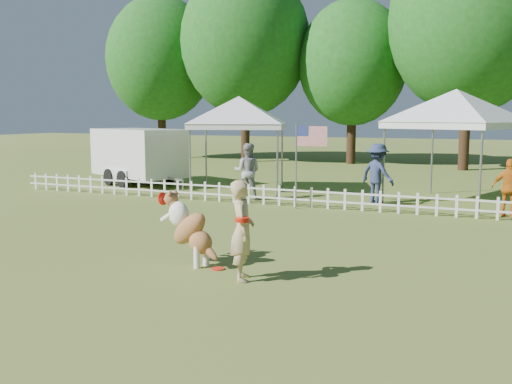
% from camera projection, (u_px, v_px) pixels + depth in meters
% --- Properties ---
extents(ground, '(120.00, 120.00, 0.00)m').
position_uv_depth(ground, '(202.00, 266.00, 10.12)').
color(ground, '#415B1C').
rests_on(ground, ground).
extents(picket_fence, '(22.00, 0.08, 0.60)m').
position_uv_depth(picket_fence, '(320.00, 198.00, 16.44)').
color(picket_fence, silver).
rests_on(picket_fence, ground).
extents(handler, '(0.61, 0.71, 1.64)m').
position_uv_depth(handler, '(242.00, 230.00, 9.20)').
color(handler, tan).
rests_on(handler, ground).
extents(dog, '(1.32, 0.74, 1.30)m').
position_uv_depth(dog, '(190.00, 229.00, 10.19)').
color(dog, brown).
rests_on(dog, ground).
extents(frisbee_on_turf, '(0.30, 0.30, 0.02)m').
position_uv_depth(frisbee_on_turf, '(218.00, 269.00, 9.94)').
color(frisbee_on_turf, red).
rests_on(frisbee_on_turf, ground).
extents(canopy_tent_left, '(3.97, 3.97, 3.26)m').
position_uv_depth(canopy_tent_left, '(239.00, 145.00, 20.10)').
color(canopy_tent_left, silver).
rests_on(canopy_tent_left, ground).
extents(canopy_tent_right, '(4.24, 4.24, 3.38)m').
position_uv_depth(canopy_tent_right, '(454.00, 148.00, 17.30)').
color(canopy_tent_right, silver).
rests_on(canopy_tent_right, ground).
extents(cargo_trailer, '(5.46, 3.99, 2.20)m').
position_uv_depth(cargo_trailer, '(139.00, 156.00, 22.11)').
color(cargo_trailer, silver).
rests_on(cargo_trailer, ground).
extents(flag_pole, '(0.93, 0.27, 2.42)m').
position_uv_depth(flag_pole, '(296.00, 167.00, 16.26)').
color(flag_pole, gray).
rests_on(flag_pole, ground).
extents(spectator_a, '(1.01, 0.86, 1.80)m').
position_uv_depth(spectator_a, '(247.00, 171.00, 18.12)').
color(spectator_a, gray).
rests_on(spectator_a, ground).
extents(spectator_b, '(1.36, 1.16, 1.82)m').
position_uv_depth(spectator_b, '(377.00, 173.00, 17.40)').
color(spectator_b, navy).
rests_on(spectator_b, ground).
extents(spectator_c, '(0.94, 0.46, 1.55)m').
position_uv_depth(spectator_c, '(510.00, 188.00, 14.97)').
color(spectator_c, '#CB6C17').
rests_on(spectator_c, ground).
extents(tree_far_left, '(6.60, 6.60, 11.00)m').
position_uv_depth(tree_far_left, '(161.00, 69.00, 35.32)').
color(tree_far_left, '#194D16').
rests_on(tree_far_left, ground).
extents(tree_left, '(7.40, 7.40, 12.00)m').
position_uv_depth(tree_left, '(245.00, 57.00, 32.42)').
color(tree_left, '#194D16').
rests_on(tree_left, ground).
extents(tree_center_left, '(6.00, 6.00, 9.80)m').
position_uv_depth(tree_center_left, '(353.00, 74.00, 31.10)').
color(tree_center_left, '#194D16').
rests_on(tree_center_left, ground).
extents(tree_center_right, '(7.60, 7.60, 12.60)m').
position_uv_depth(tree_center_right, '(469.00, 39.00, 27.18)').
color(tree_center_right, '#194D16').
rests_on(tree_center_right, ground).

